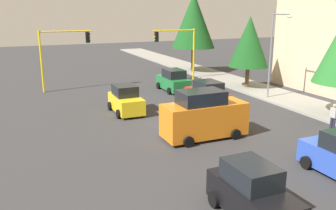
{
  "coord_description": "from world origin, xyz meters",
  "views": [
    {
      "loc": [
        18.89,
        -9.73,
        7.08
      ],
      "look_at": [
        -1.32,
        -0.93,
        1.2
      ],
      "focal_mm": 38.06,
      "sensor_mm": 36.0,
      "label": 1
    }
  ],
  "objects_px": {
    "pedestrian_crossing": "(334,117)",
    "tree_roadside_far": "(194,20)",
    "car_red": "(207,95)",
    "car_green": "(173,81)",
    "traffic_signal_far_left": "(177,44)",
    "car_black": "(252,194)",
    "tree_roadside_mid": "(249,42)",
    "car_yellow": "(126,100)",
    "street_lamp_curbside": "(274,46)",
    "delivery_van_orange": "(204,116)",
    "traffic_signal_far_right": "(62,48)"
  },
  "relations": [
    {
      "from": "delivery_van_orange",
      "to": "car_red",
      "type": "relative_size",
      "value": 1.2
    },
    {
      "from": "tree_roadside_far",
      "to": "car_black",
      "type": "distance_m",
      "value": 30.75
    },
    {
      "from": "tree_roadside_mid",
      "to": "car_green",
      "type": "bearing_deg",
      "value": -106.16
    },
    {
      "from": "traffic_signal_far_left",
      "to": "car_yellow",
      "type": "height_order",
      "value": "traffic_signal_far_left"
    },
    {
      "from": "car_black",
      "to": "car_green",
      "type": "relative_size",
      "value": 0.91
    },
    {
      "from": "pedestrian_crossing",
      "to": "tree_roadside_far",
      "type": "bearing_deg",
      "value": 174.98
    },
    {
      "from": "street_lamp_curbside",
      "to": "tree_roadside_far",
      "type": "relative_size",
      "value": 0.77
    },
    {
      "from": "car_yellow",
      "to": "car_black",
      "type": "bearing_deg",
      "value": 0.49
    },
    {
      "from": "delivery_van_orange",
      "to": "car_black",
      "type": "relative_size",
      "value": 1.3
    },
    {
      "from": "tree_roadside_mid",
      "to": "pedestrian_crossing",
      "type": "height_order",
      "value": "tree_roadside_mid"
    },
    {
      "from": "tree_roadside_far",
      "to": "car_yellow",
      "type": "distance_m",
      "value": 18.7
    },
    {
      "from": "car_black",
      "to": "car_green",
      "type": "xyz_separation_m",
      "value": [
        -19.76,
        5.92,
        0.0
      ]
    },
    {
      "from": "car_red",
      "to": "car_black",
      "type": "relative_size",
      "value": 1.08
    },
    {
      "from": "car_yellow",
      "to": "car_green",
      "type": "height_order",
      "value": "same"
    },
    {
      "from": "car_red",
      "to": "car_green",
      "type": "relative_size",
      "value": 0.99
    },
    {
      "from": "car_yellow",
      "to": "pedestrian_crossing",
      "type": "relative_size",
      "value": 2.16
    },
    {
      "from": "traffic_signal_far_left",
      "to": "car_black",
      "type": "bearing_deg",
      "value": -19.03
    },
    {
      "from": "tree_roadside_far",
      "to": "car_black",
      "type": "xyz_separation_m",
      "value": [
        27.82,
        -12.08,
        -5.07
      ]
    },
    {
      "from": "delivery_van_orange",
      "to": "pedestrian_crossing",
      "type": "bearing_deg",
      "value": 74.69
    },
    {
      "from": "tree_roadside_far",
      "to": "tree_roadside_mid",
      "type": "bearing_deg",
      "value": 2.86
    },
    {
      "from": "tree_roadside_mid",
      "to": "tree_roadside_far",
      "type": "relative_size",
      "value": 0.73
    },
    {
      "from": "pedestrian_crossing",
      "to": "car_yellow",
      "type": "bearing_deg",
      "value": -130.86
    },
    {
      "from": "street_lamp_curbside",
      "to": "car_black",
      "type": "height_order",
      "value": "street_lamp_curbside"
    },
    {
      "from": "pedestrian_crossing",
      "to": "delivery_van_orange",
      "type": "bearing_deg",
      "value": -105.31
    },
    {
      "from": "street_lamp_curbside",
      "to": "tree_roadside_far",
      "type": "bearing_deg",
      "value": 178.81
    },
    {
      "from": "tree_roadside_mid",
      "to": "pedestrian_crossing",
      "type": "xyz_separation_m",
      "value": [
        12.11,
        -2.44,
        -3.42
      ]
    },
    {
      "from": "tree_roadside_mid",
      "to": "car_red",
      "type": "xyz_separation_m",
      "value": [
        4.09,
        -6.58,
        -3.43
      ]
    },
    {
      "from": "tree_roadside_far",
      "to": "pedestrian_crossing",
      "type": "xyz_separation_m",
      "value": [
        22.11,
        -1.94,
        -5.05
      ]
    },
    {
      "from": "car_green",
      "to": "traffic_signal_far_left",
      "type": "bearing_deg",
      "value": 150.5
    },
    {
      "from": "traffic_signal_far_left",
      "to": "car_black",
      "type": "xyz_separation_m",
      "value": [
        23.82,
        -8.22,
        -2.87
      ]
    },
    {
      "from": "traffic_signal_far_right",
      "to": "car_green",
      "type": "bearing_deg",
      "value": 65.66
    },
    {
      "from": "delivery_van_orange",
      "to": "car_red",
      "type": "bearing_deg",
      "value": 148.8
    },
    {
      "from": "tree_roadside_mid",
      "to": "tree_roadside_far",
      "type": "xyz_separation_m",
      "value": [
        -10.0,
        -0.5,
        1.64
      ]
    },
    {
      "from": "tree_roadside_mid",
      "to": "car_black",
      "type": "xyz_separation_m",
      "value": [
        17.82,
        -12.58,
        -3.43
      ]
    },
    {
      "from": "traffic_signal_far_right",
      "to": "pedestrian_crossing",
      "type": "height_order",
      "value": "traffic_signal_far_right"
    },
    {
      "from": "pedestrian_crossing",
      "to": "car_green",
      "type": "bearing_deg",
      "value": -163.26
    },
    {
      "from": "car_red",
      "to": "car_black",
      "type": "xyz_separation_m",
      "value": [
        13.73,
        -6.0,
        -0.0
      ]
    },
    {
      "from": "traffic_signal_far_right",
      "to": "car_red",
      "type": "height_order",
      "value": "traffic_signal_far_right"
    },
    {
      "from": "tree_roadside_far",
      "to": "delivery_van_orange",
      "type": "distance_m",
      "value": 22.7
    },
    {
      "from": "traffic_signal_far_left",
      "to": "car_red",
      "type": "distance_m",
      "value": 10.73
    },
    {
      "from": "street_lamp_curbside",
      "to": "delivery_van_orange",
      "type": "xyz_separation_m",
      "value": [
        5.61,
        -9.36,
        -3.07
      ]
    },
    {
      "from": "traffic_signal_far_left",
      "to": "car_red",
      "type": "relative_size",
      "value": 1.33
    },
    {
      "from": "traffic_signal_far_left",
      "to": "tree_roadside_mid",
      "type": "height_order",
      "value": "tree_roadside_mid"
    },
    {
      "from": "traffic_signal_far_left",
      "to": "street_lamp_curbside",
      "type": "xyz_separation_m",
      "value": [
        10.39,
        3.56,
        0.58
      ]
    },
    {
      "from": "tree_roadside_far",
      "to": "car_green",
      "type": "bearing_deg",
      "value": -37.39
    },
    {
      "from": "pedestrian_crossing",
      "to": "car_black",
      "type": "bearing_deg",
      "value": -60.6
    },
    {
      "from": "tree_roadside_far",
      "to": "car_black",
      "type": "relative_size",
      "value": 2.45
    },
    {
      "from": "car_black",
      "to": "pedestrian_crossing",
      "type": "bearing_deg",
      "value": 119.4
    },
    {
      "from": "street_lamp_curbside",
      "to": "car_red",
      "type": "bearing_deg",
      "value": -92.92
    },
    {
      "from": "tree_roadside_mid",
      "to": "tree_roadside_far",
      "type": "height_order",
      "value": "tree_roadside_far"
    }
  ]
}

